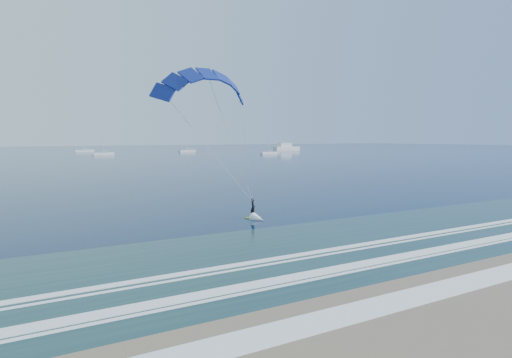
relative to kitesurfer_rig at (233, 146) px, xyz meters
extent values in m
plane|color=#072340|center=(1.14, -19.97, -7.55)|extent=(900.00, 900.00, 0.00)
cube|color=#1E423F|center=(1.14, -11.97, -7.53)|extent=(600.00, 22.00, 0.03)
cube|color=white|center=(1.14, -18.47, -7.51)|extent=(600.00, 0.90, 0.07)
cube|color=white|center=(1.14, -14.47, -7.51)|extent=(600.00, 1.10, 0.07)
cube|color=white|center=(1.14, -10.47, -7.51)|extent=(600.00, 0.70, 0.07)
cube|color=white|center=(1.14, -20.47, -7.44)|extent=(600.00, 2.00, 0.02)
cube|color=#77C216|center=(4.53, 4.13, -7.50)|extent=(1.56, 0.50, 0.09)
imported|color=black|center=(4.53, 4.13, -6.50)|extent=(0.68, 0.82, 1.92)
cone|color=white|center=(4.38, 2.83, -7.47)|extent=(1.31, 1.74, 1.10)
cube|color=white|center=(142.24, 197.24, -6.29)|extent=(17.15, 4.57, 2.52)
cube|color=white|center=(141.24, 197.24, -3.89)|extent=(8.00, 3.66, 2.29)
cylinder|color=silver|center=(141.24, 197.24, -1.74)|extent=(0.16, 0.16, 2.00)
cube|color=white|center=(28.41, 180.91, -6.95)|extent=(8.95, 2.40, 1.20)
cylinder|color=silver|center=(28.41, 180.91, -0.75)|extent=(0.18, 0.18, 11.19)
cylinder|color=silver|center=(29.61, 180.91, -5.55)|extent=(2.60, 0.12, 0.12)
cube|color=white|center=(29.79, 234.97, -6.95)|extent=(9.95, 2.40, 1.20)
cylinder|color=silver|center=(29.79, 234.97, -0.27)|extent=(0.18, 0.18, 12.16)
cylinder|color=silver|center=(30.99, 234.97, -5.55)|extent=(2.60, 0.12, 0.12)
cube|color=white|center=(78.17, 201.29, -6.95)|extent=(9.05, 2.40, 1.20)
cylinder|color=silver|center=(78.17, 201.29, -0.79)|extent=(0.18, 0.18, 11.10)
cylinder|color=silver|center=(79.37, 201.29, -5.55)|extent=(2.60, 0.12, 0.12)
cube|color=white|center=(100.60, 152.11, -6.95)|extent=(8.53, 2.40, 1.20)
cylinder|color=silver|center=(100.60, 152.11, -1.16)|extent=(0.18, 0.18, 10.38)
cylinder|color=silver|center=(101.80, 152.11, -5.55)|extent=(2.60, 0.12, 0.12)
camera|label=1|loc=(-19.00, -35.85, 0.73)|focal=32.00mm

